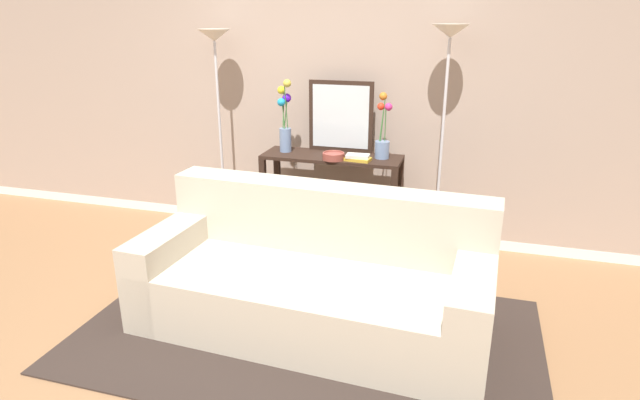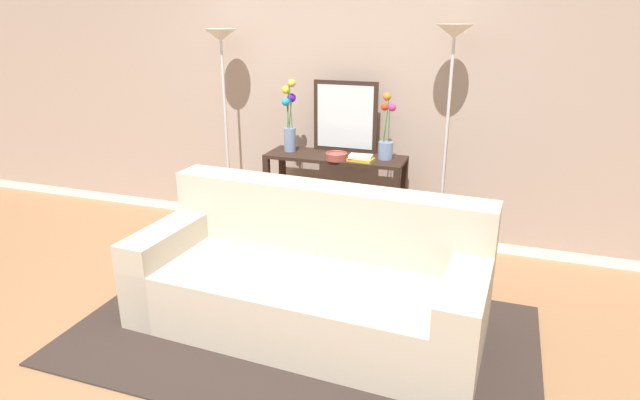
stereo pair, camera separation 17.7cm
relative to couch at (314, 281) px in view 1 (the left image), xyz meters
name	(u,v)px [view 1 (the left image)]	position (x,y,z in m)	size (l,w,h in m)	color
ground_plane	(231,343)	(-0.44, -0.37, -0.32)	(16.00, 16.00, 0.02)	#936B47
back_wall	(320,68)	(-0.44, 1.64, 1.21)	(12.00, 0.15, 3.03)	white
area_rug	(307,334)	(0.00, -0.16, -0.30)	(2.92, 1.70, 0.01)	#332823
couch	(314,281)	(0.00, 0.00, 0.00)	(2.28, 1.07, 0.88)	#BCB29E
console_table	(332,185)	(-0.22, 1.23, 0.27)	(1.18, 0.39, 0.84)	black
floor_lamp_left	(217,77)	(-1.27, 1.27, 1.14)	(0.28, 0.28, 1.85)	silver
floor_lamp_right	(447,80)	(0.68, 1.27, 1.18)	(0.28, 0.28, 1.90)	silver
wall_mirror	(341,117)	(-0.19, 1.39, 0.83)	(0.56, 0.02, 0.60)	black
vase_tall_flowers	(285,122)	(-0.64, 1.25, 0.79)	(0.13, 0.14, 0.62)	#6B84AD
vase_short_flowers	(383,137)	(0.20, 1.27, 0.71)	(0.13, 0.13, 0.54)	#6B84AD
fruit_bowl	(334,156)	(-0.17, 1.10, 0.56)	(0.18, 0.18, 0.06)	brown
book_stack	(358,158)	(0.03, 1.13, 0.55)	(0.22, 0.15, 0.05)	gold
book_row_under_console	(304,237)	(-0.47, 1.23, -0.25)	(0.45, 0.18, 0.13)	#BC3328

